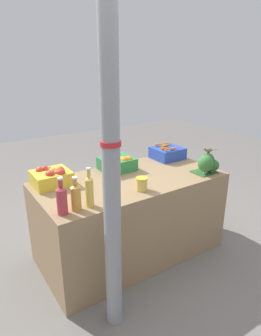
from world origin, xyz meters
The scene contains 12 objects.
ground_plane centered at (0.00, 0.00, 0.00)m, with size 10.00×10.00×0.00m, color slate.
market_table centered at (0.00, 0.00, 0.39)m, with size 1.70×0.84×0.79m, color #937551.
support_pole centered at (-0.56, -0.63, 1.25)m, with size 0.13×0.13×2.50m.
apple_crate centered at (-0.65, 0.26, 0.86)m, with size 0.31×0.28×0.16m.
orange_crate centered at (0.01, 0.25, 0.86)m, with size 0.31×0.28×0.16m.
carrot_crate centered at (0.65, 0.26, 0.85)m, with size 0.31×0.28×0.16m.
broccoli_pile centered at (0.68, -0.29, 0.89)m, with size 0.23×0.20×0.20m.
juice_bottle_ruby centered at (-0.76, -0.29, 0.90)m, with size 0.08×0.08×0.28m.
juice_bottle_amber centered at (-0.66, -0.29, 0.90)m, with size 0.07×0.07×0.26m.
juice_bottle_golden centered at (-0.55, -0.29, 0.92)m, with size 0.06×0.06×0.30m.
pickle_jar centered at (-0.07, -0.26, 0.84)m, with size 0.10×0.10×0.11m.
sparrow_bird centered at (0.69, -0.28, 1.02)m, with size 0.12×0.08×0.05m.
Camera 1 is at (-1.40, -2.10, 1.82)m, focal length 32.00 mm.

